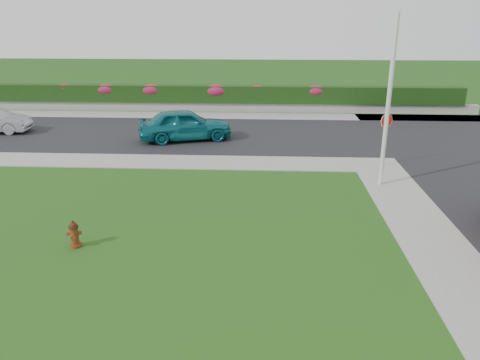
# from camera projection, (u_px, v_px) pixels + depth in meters

# --- Properties ---
(ground) EXTENTS (120.00, 120.00, 0.00)m
(ground) POSITION_uv_depth(u_px,v_px,m) (175.00, 268.00, 11.81)
(ground) COLOR black
(ground) RESTS_ON ground
(street_far) EXTENTS (26.00, 8.00, 0.04)m
(street_far) POSITION_uv_depth(u_px,v_px,m) (131.00, 134.00, 25.24)
(street_far) COLOR black
(street_far) RESTS_ON ground
(sidewalk_far) EXTENTS (24.00, 2.00, 0.04)m
(sidewalk_far) POSITION_uv_depth(u_px,v_px,m) (77.00, 160.00, 20.57)
(sidewalk_far) COLOR gray
(sidewalk_far) RESTS_ON ground
(curb_corner) EXTENTS (2.00, 2.00, 0.04)m
(curb_corner) POSITION_uv_depth(u_px,v_px,m) (376.00, 165.00, 19.93)
(curb_corner) COLOR gray
(curb_corner) RESTS_ON ground
(sidewalk_beyond) EXTENTS (34.00, 2.00, 0.04)m
(sidewalk_beyond) POSITION_uv_depth(u_px,v_px,m) (214.00, 116.00, 29.75)
(sidewalk_beyond) COLOR gray
(sidewalk_beyond) RESTS_ON ground
(retaining_wall) EXTENTS (34.00, 0.40, 0.60)m
(retaining_wall) POSITION_uv_depth(u_px,v_px,m) (216.00, 107.00, 31.07)
(retaining_wall) COLOR gray
(retaining_wall) RESTS_ON ground
(hedge) EXTENTS (32.00, 0.90, 1.10)m
(hedge) POSITION_uv_depth(u_px,v_px,m) (216.00, 94.00, 30.88)
(hedge) COLOR black
(hedge) RESTS_ON retaining_wall
(fire_hydrant) EXTENTS (0.41, 0.38, 0.78)m
(fire_hydrant) POSITION_uv_depth(u_px,v_px,m) (74.00, 234.00, 12.81)
(fire_hydrant) COLOR #4D1C0C
(fire_hydrant) RESTS_ON ground
(sedan_teal) EXTENTS (5.01, 3.16, 1.59)m
(sedan_teal) POSITION_uv_depth(u_px,v_px,m) (185.00, 124.00, 23.65)
(sedan_teal) COLOR #0E636C
(sedan_teal) RESTS_ON street_far
(utility_pole) EXTENTS (0.16, 0.16, 6.16)m
(utility_pole) POSITION_uv_depth(u_px,v_px,m) (388.00, 104.00, 16.61)
(utility_pole) COLOR silver
(utility_pole) RESTS_ON ground
(stop_sign) EXTENTS (0.56, 0.29, 2.27)m
(stop_sign) POSITION_uv_depth(u_px,v_px,m) (386.00, 128.00, 19.30)
(stop_sign) COLOR slate
(stop_sign) RESTS_ON ground
(flower_clump_a) EXTENTS (1.11, 0.71, 0.55)m
(flower_clump_a) POSITION_uv_depth(u_px,v_px,m) (65.00, 88.00, 31.18)
(flower_clump_a) COLOR #C0215A
(flower_clump_a) RESTS_ON hedge
(flower_clump_b) EXTENTS (1.44, 0.93, 0.72)m
(flower_clump_b) POSITION_uv_depth(u_px,v_px,m) (106.00, 89.00, 31.06)
(flower_clump_b) COLOR #C0215A
(flower_clump_b) RESTS_ON hedge
(flower_clump_c) EXTENTS (1.47, 0.95, 0.74)m
(flower_clump_c) POSITION_uv_depth(u_px,v_px,m) (151.00, 90.00, 30.91)
(flower_clump_c) COLOR #C0215A
(flower_clump_c) RESTS_ON hedge
(flower_clump_d) EXTENTS (1.55, 1.00, 0.78)m
(flower_clump_d) POSITION_uv_depth(u_px,v_px,m) (216.00, 91.00, 30.70)
(flower_clump_d) COLOR #C0215A
(flower_clump_d) RESTS_ON hedge
(flower_clump_e) EXTENTS (1.03, 0.66, 0.51)m
(flower_clump_e) POSITION_uv_depth(u_px,v_px,m) (257.00, 89.00, 30.54)
(flower_clump_e) COLOR #C0215A
(flower_clump_e) RESTS_ON hedge
(flower_clump_f) EXTENTS (1.39, 0.89, 0.69)m
(flower_clump_f) POSITION_uv_depth(u_px,v_px,m) (316.00, 91.00, 30.37)
(flower_clump_f) COLOR #C0215A
(flower_clump_f) RESTS_ON hedge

